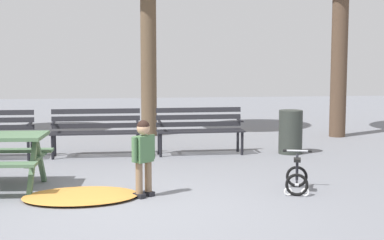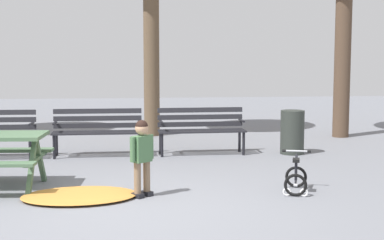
% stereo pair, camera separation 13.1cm
% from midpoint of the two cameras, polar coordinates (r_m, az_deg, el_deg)
% --- Properties ---
extents(ground, '(36.00, 36.00, 0.00)m').
position_cam_midpoint_polar(ground, '(6.99, -5.59, -8.82)').
color(ground, slate).
extents(park_bench_left, '(1.60, 0.46, 0.85)m').
position_cam_midpoint_polar(park_bench_left, '(10.66, -8.90, -0.78)').
color(park_bench_left, '#232328').
rests_on(park_bench_left, ground).
extents(park_bench_right, '(1.61, 0.49, 0.85)m').
position_cam_midpoint_polar(park_bench_right, '(10.76, 1.26, -0.65)').
color(park_bench_right, '#232328').
rests_on(park_bench_right, ground).
extents(child_standing, '(0.31, 0.28, 1.00)m').
position_cam_midpoint_polar(child_standing, '(7.51, -4.43, -3.16)').
color(child_standing, '#7F664C').
rests_on(child_standing, ground).
extents(kids_bicycle, '(0.49, 0.62, 0.54)m').
position_cam_midpoint_polar(kids_bicycle, '(7.95, 10.62, -5.54)').
color(kids_bicycle, black).
rests_on(kids_bicycle, ground).
extents(leaf_pile, '(1.54, 1.13, 0.07)m').
position_cam_midpoint_polar(leaf_pile, '(7.66, -10.48, -7.28)').
color(leaf_pile, '#C68438').
rests_on(leaf_pile, ground).
extents(trash_bin, '(0.44, 0.44, 0.81)m').
position_cam_midpoint_polar(trash_bin, '(10.94, 10.15, -1.18)').
color(trash_bin, '#2D332D').
rests_on(trash_bin, ground).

